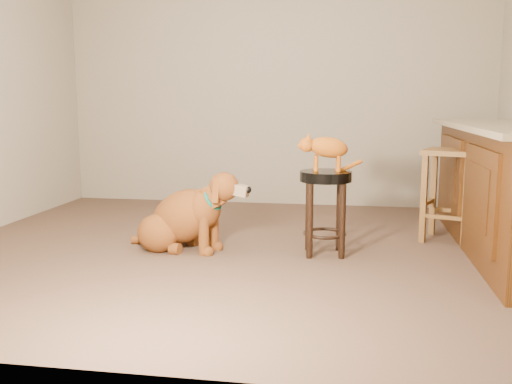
% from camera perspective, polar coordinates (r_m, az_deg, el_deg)
% --- Properties ---
extents(floor, '(4.50, 4.00, 0.01)m').
position_cam_1_polar(floor, '(4.30, -1.66, -5.82)').
color(floor, brown).
rests_on(floor, ground).
extents(room_shell, '(4.54, 4.04, 2.62)m').
position_cam_1_polar(room_shell, '(4.19, -1.77, 16.91)').
color(room_shell, gray).
rests_on(room_shell, ground).
extents(cabinet_run, '(0.70, 2.56, 0.94)m').
position_cam_1_polar(cabinet_run, '(4.57, 23.79, -0.06)').
color(cabinet_run, '#4A270D').
rests_on(cabinet_run, ground).
extents(padded_stool, '(0.37, 0.37, 0.61)m').
position_cam_1_polar(padded_stool, '(4.13, 6.95, -0.36)').
color(padded_stool, black).
rests_on(padded_stool, ground).
extents(wood_stool, '(0.51, 0.51, 0.73)m').
position_cam_1_polar(wood_stool, '(4.76, 18.75, -0.16)').
color(wood_stool, brown).
rests_on(wood_stool, ground).
extents(golden_retriever, '(0.99, 0.55, 0.64)m').
position_cam_1_polar(golden_retriever, '(4.29, -7.14, -2.62)').
color(golden_retriever, brown).
rests_on(golden_retriever, ground).
extents(tabby_kitten, '(0.47, 0.21, 0.30)m').
position_cam_1_polar(tabby_kitten, '(4.08, 6.89, 4.34)').
color(tabby_kitten, '#9F4D0F').
rests_on(tabby_kitten, padded_stool).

